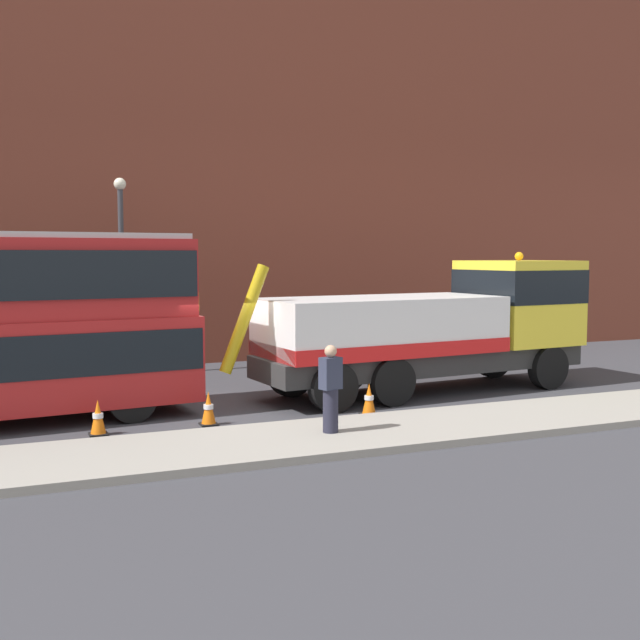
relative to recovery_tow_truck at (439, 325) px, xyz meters
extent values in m
plane|color=#38383D|center=(-5.77, 0.30, -1.76)|extent=(120.00, 120.00, 0.00)
cube|color=gray|center=(-5.77, -3.90, -1.68)|extent=(60.00, 2.80, 0.15)
cube|color=brown|center=(-5.77, 8.04, 6.24)|extent=(60.00, 1.20, 16.00)
cube|color=#2D2D2D|center=(-0.48, -0.04, -0.90)|extent=(9.17, 3.04, 0.55)
cube|color=yellow|center=(2.71, 0.25, 0.52)|extent=(2.83, 2.83, 2.30)
cube|color=black|center=(2.71, 0.25, 0.97)|extent=(2.86, 2.86, 0.90)
cube|color=silver|center=(-1.77, -0.17, 0.07)|extent=(6.32, 3.16, 1.40)
cube|color=red|center=(-1.77, -0.17, -0.45)|extent=(6.32, 3.21, 0.36)
cylinder|color=#B79914|center=(-5.47, -0.51, 0.37)|extent=(1.25, 0.39, 2.52)
sphere|color=orange|center=(2.71, 0.25, 1.79)|extent=(0.24, 0.24, 0.24)
cylinder|color=black|center=(2.70, 1.37, -1.18)|extent=(1.19, 0.45, 1.16)
cylinder|color=black|center=(2.91, -0.84, -1.18)|extent=(1.19, 0.45, 1.16)
cylinder|color=black|center=(-2.28, 0.90, -1.18)|extent=(1.19, 0.45, 1.16)
cylinder|color=black|center=(-2.07, -1.31, -1.18)|extent=(1.19, 0.45, 1.16)
cylinder|color=black|center=(-3.87, 0.75, -1.18)|extent=(1.19, 0.45, 1.16)
cylinder|color=black|center=(-3.66, -1.46, -1.18)|extent=(1.19, 0.45, 1.16)
cube|color=yellow|center=(-6.56, 0.47, 0.78)|extent=(0.20, 1.50, 0.44)
cylinder|color=black|center=(-8.27, 1.39, -1.24)|extent=(1.06, 0.40, 1.04)
cylinder|color=black|center=(-8.07, -0.76, -1.24)|extent=(1.06, 0.40, 1.04)
cylinder|color=#232333|center=(-4.76, -3.83, -1.18)|extent=(0.37, 0.37, 0.85)
cube|color=#2D3347|center=(-4.76, -3.83, -0.45)|extent=(0.45, 0.35, 0.62)
sphere|color=tan|center=(-4.76, -3.83, -0.02)|extent=(0.24, 0.24, 0.24)
cone|color=orange|center=(-8.89, -1.69, -1.40)|extent=(0.32, 0.32, 0.72)
cylinder|color=white|center=(-8.89, -1.69, -1.36)|extent=(0.21, 0.21, 0.10)
cube|color=black|center=(-8.89, -1.69, -1.74)|extent=(0.36, 0.36, 0.04)
cone|color=orange|center=(-6.62, -1.66, -1.40)|extent=(0.32, 0.32, 0.72)
cylinder|color=white|center=(-6.62, -1.66, -1.36)|extent=(0.21, 0.21, 0.10)
cube|color=black|center=(-6.62, -1.66, -1.74)|extent=(0.36, 0.36, 0.04)
cone|color=orange|center=(-3.04, -2.04, -1.40)|extent=(0.32, 0.32, 0.72)
cylinder|color=white|center=(-3.04, -2.04, -1.36)|extent=(0.21, 0.21, 0.10)
cube|color=black|center=(-3.04, -2.04, -1.74)|extent=(0.36, 0.36, 0.04)
cylinder|color=#38383D|center=(-7.27, 5.84, 0.99)|extent=(0.16, 0.16, 5.50)
sphere|color=#EAE5C6|center=(-7.27, 5.84, 3.89)|extent=(0.36, 0.36, 0.36)
camera|label=1|loc=(-10.62, -17.36, 1.84)|focal=43.23mm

